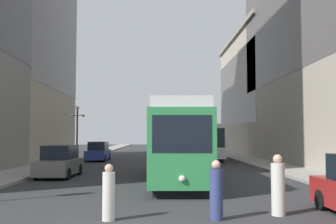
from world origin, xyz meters
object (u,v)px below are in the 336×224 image
at_px(pedestrian_on_sidewalk, 278,187).
at_px(lamp_post_left_far, 77,124).
at_px(transit_bus, 205,140).
at_px(pedestrian_crossing_near, 216,192).
at_px(pedestrian_crossing_far, 109,194).
at_px(parked_car_left_mid, 98,152).
at_px(parked_car_left_near, 60,162).
at_px(streetcar, 177,141).

relative_size(pedestrian_on_sidewalk, lamp_post_left_far, 0.36).
bearing_deg(transit_bus, lamp_post_left_far, -167.97).
bearing_deg(pedestrian_crossing_near, transit_bus, -140.48).
bearing_deg(pedestrian_crossing_near, pedestrian_on_sidewalk, 152.47).
bearing_deg(transit_bus, pedestrian_crossing_far, -101.44).
distance_m(transit_bus, parked_car_left_mid, 10.66).
height_order(transit_bus, pedestrian_crossing_far, transit_bus).
bearing_deg(parked_car_left_mid, parked_car_left_near, -88.98).
bearing_deg(lamp_post_left_far, pedestrian_crossing_near, -70.39).
bearing_deg(pedestrian_on_sidewalk, parked_car_left_mid, 25.75).
distance_m(parked_car_left_mid, lamp_post_left_far, 3.33).
bearing_deg(parked_car_left_mid, pedestrian_on_sidewalk, -69.34).
distance_m(pedestrian_crossing_far, lamp_post_left_far, 26.63).
relative_size(transit_bus, parked_car_left_near, 2.55).
bearing_deg(pedestrian_on_sidewalk, parked_car_left_near, 45.81).
height_order(parked_car_left_mid, pedestrian_on_sidewalk, parked_car_left_mid).
bearing_deg(parked_car_left_near, pedestrian_crossing_near, -55.89).
relative_size(pedestrian_crossing_near, pedestrian_on_sidewalk, 0.93).
bearing_deg(parked_car_left_near, pedestrian_on_sidewalk, -48.12).
bearing_deg(pedestrian_on_sidewalk, lamp_post_left_far, 29.93).
distance_m(parked_car_left_near, pedestrian_crossing_far, 12.42).
distance_m(pedestrian_on_sidewalk, lamp_post_left_far, 27.69).
relative_size(pedestrian_crossing_far, lamp_post_left_far, 0.31).
bearing_deg(parked_car_left_mid, lamp_post_left_far, -160.14).
distance_m(streetcar, parked_car_left_near, 7.08).
distance_m(parked_car_left_mid, pedestrian_crossing_far, 26.75).
relative_size(parked_car_left_near, pedestrian_on_sidewalk, 2.42).
relative_size(parked_car_left_near, pedestrian_crossing_far, 2.78).
relative_size(transit_bus, parked_car_left_mid, 2.31).
bearing_deg(pedestrian_crossing_far, lamp_post_left_far, -107.36).
xyz_separation_m(streetcar, parked_car_left_near, (-6.71, 1.88, -1.26)).
height_order(streetcar, pedestrian_on_sidewalk, streetcar).
height_order(pedestrian_crossing_near, pedestrian_on_sidewalk, pedestrian_on_sidewalk).
bearing_deg(parked_car_left_mid, pedestrian_crossing_far, -79.82).
xyz_separation_m(parked_car_left_near, pedestrian_crossing_far, (4.26, -11.66, -0.11)).
relative_size(streetcar, transit_bus, 1.18).
distance_m(transit_bus, lamp_post_left_far, 12.68).
height_order(parked_car_left_near, parked_car_left_mid, same).
relative_size(streetcar, pedestrian_crossing_far, 8.38).
height_order(streetcar, pedestrian_crossing_far, streetcar).
xyz_separation_m(parked_car_left_near, pedestrian_crossing_near, (7.29, -11.69, -0.06)).
height_order(pedestrian_crossing_near, lamp_post_left_far, lamp_post_left_far).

